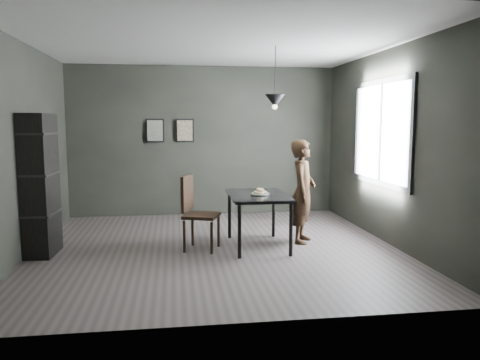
{
  "coord_description": "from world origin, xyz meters",
  "views": [
    {
      "loc": [
        -0.56,
        -6.38,
        1.75
      ],
      "look_at": [
        0.35,
        0.05,
        0.95
      ],
      "focal_mm": 35.0,
      "sensor_mm": 36.0,
      "label": 1
    }
  ],
  "objects": [
    {
      "name": "white_plate",
      "position": [
        0.62,
        -0.06,
        0.76
      ],
      "size": [
        0.23,
        0.23,
        0.01
      ],
      "primitive_type": "cylinder",
      "color": "white",
      "rests_on": "cafe_table"
    },
    {
      "name": "shelf_unit",
      "position": [
        -2.32,
        0.02,
        0.93
      ],
      "size": [
        0.39,
        0.64,
        1.87
      ],
      "primitive_type": "cube",
      "rotation": [
        0.0,
        0.0,
        -0.06
      ],
      "color": "black",
      "rests_on": "ground"
    },
    {
      "name": "wood_chair",
      "position": [
        -0.29,
        -0.02,
        0.59
      ],
      "size": [
        0.57,
        0.57,
        1.03
      ],
      "rotation": [
        0.0,
        0.0,
        -0.34
      ],
      "color": "black",
      "rests_on": "ground"
    },
    {
      "name": "window_assembly",
      "position": [
        2.47,
        0.2,
        1.6
      ],
      "size": [
        0.04,
        1.96,
        1.56
      ],
      "color": "white",
      "rests_on": "ground"
    },
    {
      "name": "back_wall",
      "position": [
        0.0,
        2.5,
        1.4
      ],
      "size": [
        5.0,
        0.1,
        2.8
      ],
      "primitive_type": "cube",
      "color": "black",
      "rests_on": "ground"
    },
    {
      "name": "ceiling",
      "position": [
        0.0,
        0.0,
        2.8
      ],
      "size": [
        5.0,
        5.0,
        0.02
      ],
      "color": "silver",
      "rests_on": "ground"
    },
    {
      "name": "woman",
      "position": [
        1.29,
        0.16,
        0.75
      ],
      "size": [
        0.56,
        0.65,
        1.51
      ],
      "primitive_type": "imported",
      "rotation": [
        0.0,
        0.0,
        1.14
      ],
      "color": "black",
      "rests_on": "ground"
    },
    {
      "name": "ground",
      "position": [
        0.0,
        0.0,
        0.0
      ],
      "size": [
        5.0,
        5.0,
        0.0
      ],
      "primitive_type": "plane",
      "color": "#383230",
      "rests_on": "ground"
    },
    {
      "name": "donut_pile",
      "position": [
        0.62,
        -0.06,
        0.79
      ],
      "size": [
        0.19,
        0.19,
        0.09
      ],
      "rotation": [
        0.0,
        0.0,
        0.29
      ],
      "color": "beige",
      "rests_on": "white_plate"
    },
    {
      "name": "framed_print_right",
      "position": [
        -0.35,
        2.47,
        1.6
      ],
      "size": [
        0.34,
        0.04,
        0.44
      ],
      "color": "black",
      "rests_on": "ground"
    },
    {
      "name": "pendant_lamp",
      "position": [
        0.85,
        0.1,
        2.05
      ],
      "size": [
        0.28,
        0.28,
        0.86
      ],
      "color": "black",
      "rests_on": "ground"
    },
    {
      "name": "framed_print_left",
      "position": [
        -0.9,
        2.47,
        1.6
      ],
      "size": [
        0.34,
        0.04,
        0.44
      ],
      "color": "black",
      "rests_on": "ground"
    },
    {
      "name": "cafe_table",
      "position": [
        0.6,
        0.0,
        0.67
      ],
      "size": [
        0.8,
        1.2,
        0.75
      ],
      "color": "black",
      "rests_on": "ground"
    }
  ]
}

